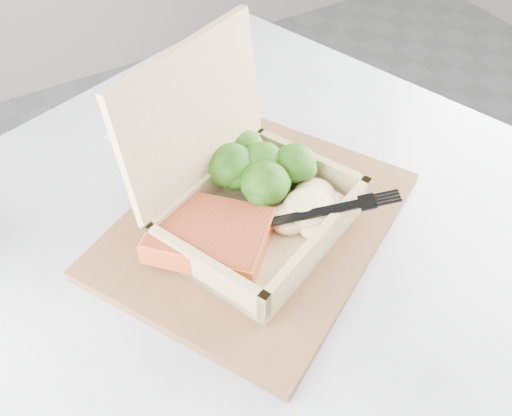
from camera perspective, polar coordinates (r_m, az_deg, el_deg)
cafe_table at (r=0.81m, az=0.27°, el=-10.78°), size 0.96×0.96×0.72m
serving_tray at (r=0.66m, az=-0.05°, el=-1.56°), size 0.43×0.40×0.01m
takeout_container at (r=0.63m, az=-1.68°, el=2.18°), size 0.26×0.25×0.20m
salmon_fillet at (r=0.61m, az=-4.70°, el=-2.72°), size 0.15×0.15×0.03m
broccoli_pile at (r=0.67m, az=0.68°, el=4.01°), size 0.13×0.13×0.05m
mashed_potatoes at (r=0.64m, az=5.29°, el=-0.02°), size 0.10×0.08×0.03m
plastic_fork at (r=0.61m, az=3.62°, el=-0.73°), size 0.15×0.08×0.02m
receipt at (r=0.79m, az=-9.74°, el=6.27°), size 0.12×0.16×0.00m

